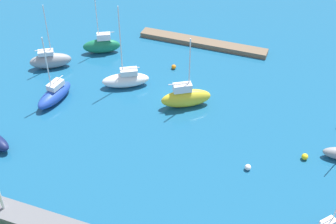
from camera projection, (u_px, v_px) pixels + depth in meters
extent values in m
plane|color=#19567F|center=(179.00, 101.00, 71.23)|extent=(160.00, 160.00, 0.00)
cube|color=brown|center=(203.00, 43.00, 84.63)|extent=(23.98, 2.54, 0.88)
cylinder|color=silver|center=(1.00, 199.00, 51.76)|extent=(0.36, 0.36, 3.20)
ellipsoid|color=gray|center=(51.00, 61.00, 78.02)|extent=(7.22, 5.72, 2.63)
cube|color=silver|center=(46.00, 53.00, 76.89)|extent=(2.90, 2.54, 0.73)
cylinder|color=silver|center=(47.00, 30.00, 74.52)|extent=(0.17, 0.17, 8.87)
cylinder|color=silver|center=(43.00, 50.00, 76.51)|extent=(2.31, 1.50, 0.13)
ellipsoid|color=yellow|center=(186.00, 98.00, 69.29)|extent=(7.71, 5.87, 2.88)
cube|color=silver|center=(182.00, 88.00, 67.93)|extent=(3.05, 2.56, 1.24)
cylinder|color=silver|center=(190.00, 66.00, 65.77)|extent=(0.18, 0.18, 8.72)
cylinder|color=silver|center=(179.00, 84.00, 67.37)|extent=(2.73, 1.74, 0.15)
ellipsoid|color=#19724C|center=(102.00, 46.00, 81.94)|extent=(6.79, 4.85, 2.63)
cube|color=silver|center=(104.00, 36.00, 80.81)|extent=(2.67, 2.17, 1.18)
cylinder|color=silver|center=(97.00, 19.00, 78.60)|extent=(0.16, 0.16, 8.08)
cylinder|color=silver|center=(106.00, 33.00, 80.41)|extent=(2.50, 1.40, 0.13)
ellipsoid|color=#2347B2|center=(55.00, 95.00, 70.53)|extent=(3.36, 7.66, 2.19)
cube|color=silver|center=(55.00, 85.00, 70.00)|extent=(1.82, 2.82, 0.88)
cylinder|color=silver|center=(47.00, 65.00, 66.78)|extent=(0.18, 0.18, 9.12)
cylinder|color=silver|center=(57.00, 80.00, 69.98)|extent=(0.46, 2.88, 0.14)
cube|color=silver|center=(328.00, 223.00, 49.84)|extent=(1.86, 1.96, 0.79)
cylinder|color=silver|center=(326.00, 222.00, 49.31)|extent=(1.53, 1.77, 0.09)
ellipsoid|color=white|center=(126.00, 80.00, 73.69)|extent=(7.89, 5.99, 2.25)
cube|color=silver|center=(129.00, 72.00, 72.79)|extent=(3.14, 2.70, 0.93)
cylinder|color=silver|center=(120.00, 42.00, 69.32)|extent=(0.18, 0.18, 11.78)
cylinder|color=silver|center=(131.00, 68.00, 72.46)|extent=(2.45, 1.47, 0.15)
sphere|color=orange|center=(174.00, 67.00, 78.20)|extent=(0.79, 0.79, 0.79)
sphere|color=white|center=(248.00, 167.00, 59.16)|extent=(0.83, 0.83, 0.83)
sphere|color=yellow|center=(305.00, 157.00, 60.69)|extent=(0.88, 0.88, 0.88)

